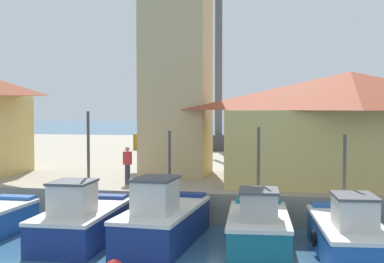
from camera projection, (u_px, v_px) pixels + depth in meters
The scene contains 10 objects.
quay_wharf at pixel (256, 159), 39.99m from camera, with size 120.00×40.00×1.22m, color #9E937F.
fishing_boat_left_outer at pixel (82, 221), 17.86m from camera, with size 2.24×4.88×4.38m.
fishing_boat_left_inner at pixel (163, 220), 17.66m from camera, with size 2.31×5.34×3.72m.
fishing_boat_mid_left at pixel (258, 227), 17.10m from camera, with size 2.26×4.79×3.87m.
fishing_boat_center at pixel (348, 235), 15.96m from camera, with size 2.33×5.37×3.69m.
clock_tower at pixel (176, 8), 25.93m from camera, with size 3.62×3.62×16.99m.
warehouse_right at pixel (350, 126), 23.12m from camera, with size 10.60×6.43×4.85m.
port_crane_near at pixel (218, 58), 40.58m from camera, with size 4.41×8.65×17.88m.
port_crane_far at pixel (149, 55), 42.08m from camera, with size 2.04×7.84×19.17m.
dock_worker_near_tower at pixel (127, 165), 22.85m from camera, with size 0.34×0.22×1.62m.
Camera 1 is at (2.80, -11.22, 4.54)m, focal length 50.00 mm.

